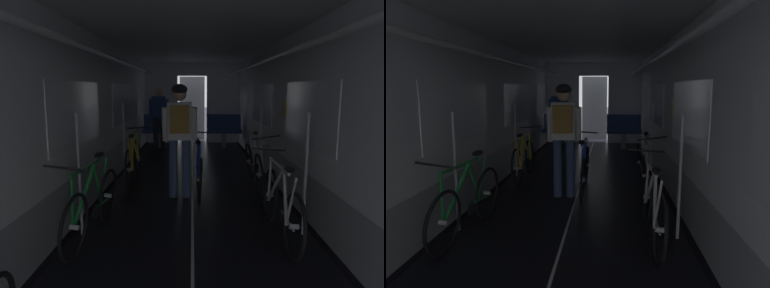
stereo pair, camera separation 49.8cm
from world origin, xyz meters
TOP-DOWN VIEW (x-y plane):
  - train_car_shell at (-0.00, 3.60)m, footprint 3.14×12.34m
  - bench_seat_far_left at (-0.90, 8.07)m, footprint 0.98×0.51m
  - bench_seat_far_right at (0.90, 8.07)m, footprint 0.98×0.51m
  - bicycle_yellow at (-1.06, 4.44)m, footprint 0.44×1.69m
  - bicycle_silver at (0.98, 2.02)m, footprint 0.44×1.69m
  - bicycle_white at (1.07, 4.14)m, footprint 0.44×1.69m
  - bicycle_green at (-1.11, 2.02)m, footprint 0.44×1.69m
  - person_cyclist_aisle at (-0.19, 3.49)m, footprint 0.54×0.40m
  - bicycle_blue_in_aisle at (0.11, 3.75)m, footprint 0.44×1.69m
  - person_standing_near_bench at (-0.90, 7.70)m, footprint 0.53×0.23m

SIDE VIEW (x-z plane):
  - bicycle_white at x=1.07m, z-range -0.10..0.86m
  - bicycle_green at x=-1.11m, z-range -0.09..0.86m
  - bicycle_silver at x=0.98m, z-range -0.09..0.86m
  - bicycle_yellow at x=-1.06m, z-range -0.09..0.86m
  - bicycle_blue_in_aisle at x=0.11m, z-range -0.09..0.86m
  - bench_seat_far_left at x=-0.90m, z-range 0.09..1.04m
  - bench_seat_far_right at x=0.90m, z-range 0.09..1.04m
  - person_standing_near_bench at x=-0.90m, z-range 0.13..1.82m
  - person_cyclist_aisle at x=-0.19m, z-range 0.21..1.94m
  - train_car_shell at x=0.00m, z-range 0.41..2.98m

